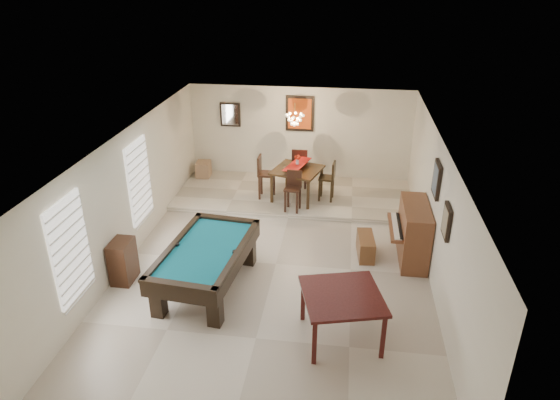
% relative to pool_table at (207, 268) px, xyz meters
% --- Properties ---
extents(ground_plane, '(6.00, 9.00, 0.02)m').
position_rel_pool_table_xyz_m(ground_plane, '(1.15, 0.96, -0.42)').
color(ground_plane, beige).
extents(wall_back, '(6.00, 0.04, 2.60)m').
position_rel_pool_table_xyz_m(wall_back, '(1.15, 5.46, 0.89)').
color(wall_back, silver).
rests_on(wall_back, ground_plane).
extents(wall_front, '(6.00, 0.04, 2.60)m').
position_rel_pool_table_xyz_m(wall_front, '(1.15, -3.54, 0.89)').
color(wall_front, silver).
rests_on(wall_front, ground_plane).
extents(wall_left, '(0.04, 9.00, 2.60)m').
position_rel_pool_table_xyz_m(wall_left, '(-1.85, 0.96, 0.89)').
color(wall_left, silver).
rests_on(wall_left, ground_plane).
extents(wall_right, '(0.04, 9.00, 2.60)m').
position_rel_pool_table_xyz_m(wall_right, '(4.15, 0.96, 0.89)').
color(wall_right, silver).
rests_on(wall_right, ground_plane).
extents(ceiling, '(6.00, 9.00, 0.04)m').
position_rel_pool_table_xyz_m(ceiling, '(1.15, 0.96, 2.19)').
color(ceiling, white).
rests_on(ceiling, wall_back).
extents(dining_step, '(6.00, 2.50, 0.12)m').
position_rel_pool_table_xyz_m(dining_step, '(1.15, 4.21, -0.35)').
color(dining_step, beige).
rests_on(dining_step, ground_plane).
extents(window_left_front, '(0.06, 1.00, 1.70)m').
position_rel_pool_table_xyz_m(window_left_front, '(-1.82, -1.24, 0.99)').
color(window_left_front, white).
rests_on(window_left_front, wall_left).
extents(window_left_rear, '(0.06, 1.00, 1.70)m').
position_rel_pool_table_xyz_m(window_left_rear, '(-1.82, 1.56, 0.99)').
color(window_left_rear, white).
rests_on(window_left_rear, wall_left).
extents(pool_table, '(1.58, 2.59, 0.82)m').
position_rel_pool_table_xyz_m(pool_table, '(0.00, 0.00, 0.00)').
color(pool_table, black).
rests_on(pool_table, ground_plane).
extents(square_table, '(1.48, 1.48, 0.84)m').
position_rel_pool_table_xyz_m(square_table, '(2.49, -1.07, 0.01)').
color(square_table, black).
rests_on(square_table, ground_plane).
extents(upright_piano, '(0.80, 1.42, 1.18)m').
position_rel_pool_table_xyz_m(upright_piano, '(3.73, 1.57, 0.18)').
color(upright_piano, brown).
rests_on(upright_piano, ground_plane).
extents(piano_bench, '(0.38, 0.82, 0.44)m').
position_rel_pool_table_xyz_m(piano_bench, '(2.93, 1.54, -0.19)').
color(piano_bench, brown).
rests_on(piano_bench, ground_plane).
extents(apothecary_chest, '(0.37, 0.56, 0.84)m').
position_rel_pool_table_xyz_m(apothecary_chest, '(-1.63, 0.01, 0.01)').
color(apothecary_chest, black).
rests_on(apothecary_chest, ground_plane).
extents(dining_table, '(1.36, 1.36, 0.91)m').
position_rel_pool_table_xyz_m(dining_table, '(1.25, 3.92, 0.16)').
color(dining_table, black).
rests_on(dining_table, dining_step).
extents(flower_vase, '(0.15, 0.15, 0.25)m').
position_rel_pool_table_xyz_m(flower_vase, '(1.25, 3.92, 0.74)').
color(flower_vase, '#AC210E').
rests_on(flower_vase, dining_table).
extents(dining_chair_south, '(0.40, 0.40, 0.97)m').
position_rel_pool_table_xyz_m(dining_chair_south, '(1.22, 3.21, 0.19)').
color(dining_chair_south, black).
rests_on(dining_chair_south, dining_step).
extents(dining_chair_north, '(0.42, 0.42, 1.09)m').
position_rel_pool_table_xyz_m(dining_chair_north, '(1.24, 4.67, 0.25)').
color(dining_chair_north, black).
rests_on(dining_chair_north, dining_step).
extents(dining_chair_west, '(0.41, 0.41, 1.10)m').
position_rel_pool_table_xyz_m(dining_chair_west, '(0.49, 3.87, 0.26)').
color(dining_chair_west, black).
rests_on(dining_chair_west, dining_step).
extents(dining_chair_east, '(0.40, 0.40, 1.00)m').
position_rel_pool_table_xyz_m(dining_chair_east, '(1.99, 3.94, 0.21)').
color(dining_chair_east, black).
rests_on(dining_chair_east, dining_step).
extents(corner_bench, '(0.41, 0.49, 0.42)m').
position_rel_pool_table_xyz_m(corner_bench, '(-1.49, 5.01, -0.08)').
color(corner_bench, '#9F7756').
rests_on(corner_bench, dining_step).
extents(chandelier, '(0.44, 0.44, 0.60)m').
position_rel_pool_table_xyz_m(chandelier, '(1.15, 4.16, 1.79)').
color(chandelier, '#FFE5B2').
rests_on(chandelier, ceiling).
extents(back_painting, '(0.75, 0.06, 0.95)m').
position_rel_pool_table_xyz_m(back_painting, '(1.15, 5.42, 1.49)').
color(back_painting, '#D84C14').
rests_on(back_painting, wall_back).
extents(back_mirror, '(0.55, 0.06, 0.65)m').
position_rel_pool_table_xyz_m(back_mirror, '(-0.75, 5.42, 1.39)').
color(back_mirror, white).
rests_on(back_mirror, wall_back).
extents(right_picture_upper, '(0.06, 0.55, 0.65)m').
position_rel_pool_table_xyz_m(right_picture_upper, '(4.11, 1.26, 1.49)').
color(right_picture_upper, slate).
rests_on(right_picture_upper, wall_right).
extents(right_picture_lower, '(0.06, 0.45, 0.55)m').
position_rel_pool_table_xyz_m(right_picture_lower, '(4.11, -0.04, 1.29)').
color(right_picture_lower, gray).
rests_on(right_picture_lower, wall_right).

